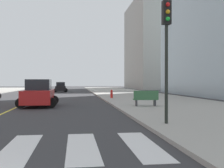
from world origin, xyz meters
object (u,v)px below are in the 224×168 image
object	(u,v)px
car_red_fifth	(39,94)
traffic_light_near_corner	(167,38)
fire_hydrant	(112,94)
car_black_nearest	(61,87)
park_bench	(146,99)

from	to	relation	value
car_red_fifth	traffic_light_near_corner	size ratio (longest dim) A/B	0.90
car_red_fifth	fire_hydrant	xyz separation A→B (m)	(6.73, 7.72, -0.40)
car_black_nearest	park_bench	bearing A→B (deg)	102.14
car_black_nearest	car_red_fifth	bearing A→B (deg)	88.40
car_red_fifth	traffic_light_near_corner	xyz separation A→B (m)	(6.61, -10.83, 2.80)
traffic_light_near_corner	car_black_nearest	bearing A→B (deg)	-81.10
car_red_fifth	fire_hydrant	world-z (taller)	car_red_fifth
car_red_fifth	park_bench	world-z (taller)	car_red_fifth
traffic_light_near_corner	fire_hydrant	size ratio (longest dim) A/B	5.83
car_red_fifth	fire_hydrant	bearing A→B (deg)	-131.36
car_black_nearest	fire_hydrant	size ratio (longest dim) A/B	4.59
car_black_nearest	park_bench	xyz separation A→B (m)	(7.63, -32.33, -0.16)
car_red_fifth	fire_hydrant	distance (m)	10.24
traffic_light_near_corner	fire_hydrant	distance (m)	18.82
car_black_nearest	park_bench	size ratio (longest dim) A/B	2.22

